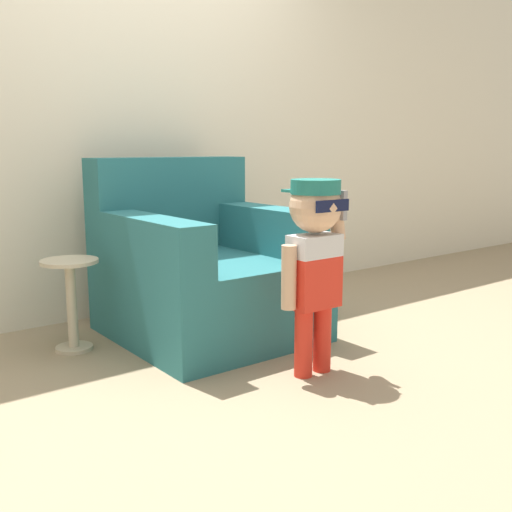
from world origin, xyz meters
TOP-DOWN VIEW (x-y plane):
  - ground_plane at (0.00, 0.00)m, footprint 10.00×10.00m
  - wall_back at (0.00, 0.81)m, footprint 10.00×0.05m
  - armchair at (0.11, 0.14)m, footprint 0.94×1.02m
  - person_child at (0.17, -0.68)m, footprint 0.36×0.27m
  - side_table at (-0.57, 0.29)m, footprint 0.28×0.28m

SIDE VIEW (x-z plane):
  - ground_plane at x=0.00m, z-range 0.00..0.00m
  - side_table at x=-0.57m, z-range 0.05..0.51m
  - armchair at x=0.11m, z-range -0.13..0.82m
  - person_child at x=0.17m, z-range 0.15..1.02m
  - wall_back at x=0.00m, z-range 0.00..2.60m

